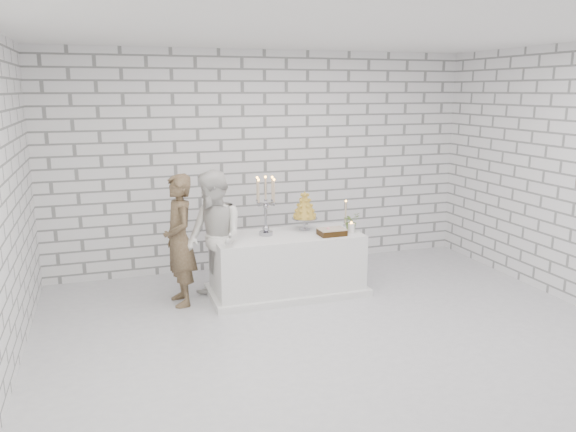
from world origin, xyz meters
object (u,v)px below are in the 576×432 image
object	(u,v)px
cake_table	(287,264)
croquembouche	(305,210)
candelabra	(266,206)
bride	(214,239)
groom	(179,240)

from	to	relation	value
cake_table	croquembouche	distance (m)	0.70
candelabra	croquembouche	distance (m)	0.55
cake_table	bride	world-z (taller)	bride
cake_table	croquembouche	size ratio (longest dim) A/B	3.61
cake_table	groom	distance (m)	1.35
candelabra	croquembouche	xyz separation A→B (m)	(0.53, 0.10, -0.11)
croquembouche	candelabra	bearing A→B (deg)	-169.31
cake_table	croquembouche	bearing A→B (deg)	27.38
croquembouche	bride	bearing A→B (deg)	-169.54
cake_table	bride	bearing A→B (deg)	-175.34
bride	croquembouche	world-z (taller)	bride
cake_table	croquembouche	world-z (taller)	croquembouche
groom	candelabra	xyz separation A→B (m)	(1.04, -0.01, 0.34)
bride	croquembouche	xyz separation A→B (m)	(1.19, 0.22, 0.21)
candelabra	bride	bearing A→B (deg)	-169.73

